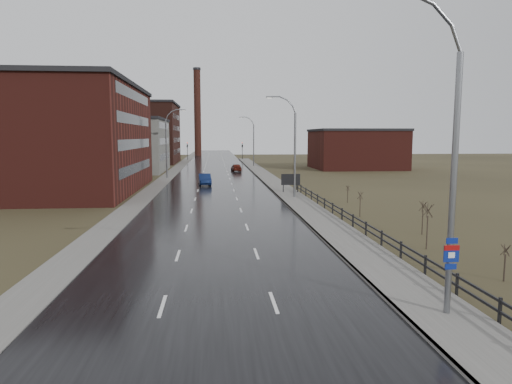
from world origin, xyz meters
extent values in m
plane|color=#2D2819|center=(0.00, 0.00, 0.00)|extent=(320.00, 320.00, 0.00)
cube|color=black|center=(0.00, 60.00, 0.03)|extent=(14.00, 300.00, 0.06)
cube|color=#595651|center=(8.60, 35.00, 0.09)|extent=(3.20, 180.00, 0.18)
cube|color=slate|center=(7.08, 35.00, 0.09)|extent=(0.16, 180.00, 0.18)
cube|color=#595651|center=(-8.20, 60.00, 0.06)|extent=(2.40, 260.00, 0.12)
cube|color=#471914|center=(-21.00, 45.00, 6.50)|extent=(22.00, 28.00, 13.00)
cube|color=black|center=(-21.00, 45.00, 13.25)|extent=(22.44, 28.56, 0.50)
cube|color=black|center=(-10.02, 45.00, 3.00)|extent=(0.06, 22.40, 1.20)
cube|color=black|center=(-10.02, 45.00, 6.00)|extent=(0.06, 22.40, 1.20)
cube|color=black|center=(-10.02, 45.00, 9.00)|extent=(0.06, 22.40, 1.20)
cube|color=black|center=(-10.02, 45.00, 12.00)|extent=(0.06, 22.40, 1.20)
cube|color=slate|center=(-18.00, 78.00, 5.00)|extent=(16.00, 20.00, 10.00)
cube|color=black|center=(-18.00, 78.00, 10.25)|extent=(16.32, 20.40, 0.50)
cube|color=black|center=(-10.02, 78.00, 3.00)|extent=(0.06, 16.00, 1.20)
cube|color=black|center=(-10.02, 78.00, 6.00)|extent=(0.06, 16.00, 1.20)
cube|color=black|center=(-10.02, 78.00, 9.00)|extent=(0.06, 16.00, 1.20)
cube|color=#331611|center=(-23.00, 108.00, 7.50)|extent=(26.00, 24.00, 15.00)
cube|color=black|center=(-23.00, 108.00, 15.25)|extent=(26.52, 24.48, 0.50)
cube|color=black|center=(-10.02, 108.00, 3.00)|extent=(0.06, 19.20, 1.20)
cube|color=black|center=(-10.02, 108.00, 6.00)|extent=(0.06, 19.20, 1.20)
cube|color=black|center=(-10.02, 108.00, 9.00)|extent=(0.06, 19.20, 1.20)
cube|color=black|center=(-10.02, 108.00, 12.00)|extent=(0.06, 19.20, 1.20)
cube|color=#471914|center=(30.30, 82.00, 4.00)|extent=(18.00, 16.00, 8.00)
cube|color=black|center=(30.30, 82.00, 8.25)|extent=(18.36, 16.32, 0.50)
cylinder|color=#331611|center=(-6.00, 150.00, 15.00)|extent=(2.40, 2.40, 30.00)
cylinder|color=black|center=(-6.00, 150.00, 30.30)|extent=(2.70, 2.70, 0.80)
cylinder|color=slate|center=(8.80, 2.00, 5.00)|extent=(0.24, 0.24, 10.00)
cylinder|color=slate|center=(8.61, 2.00, 10.46)|extent=(0.57, 0.14, 1.12)
cylinder|color=slate|center=(8.06, 2.00, 11.28)|extent=(0.91, 0.14, 0.91)
cube|color=navy|center=(8.80, 1.88, 3.05)|extent=(0.45, 0.04, 0.22)
cube|color=navy|center=(8.80, 1.88, 2.55)|extent=(0.60, 0.04, 0.65)
cube|color=maroon|center=(8.80, 1.87, 2.78)|extent=(0.60, 0.04, 0.20)
cube|color=navy|center=(8.80, 1.88, 2.05)|extent=(0.45, 0.04, 0.22)
cube|color=silver|center=(8.80, 1.86, 2.50)|extent=(0.26, 0.02, 0.22)
cylinder|color=slate|center=(8.80, 36.00, 4.75)|extent=(0.24, 0.24, 9.50)
cylinder|color=slate|center=(8.63, 36.00, 9.90)|extent=(0.51, 0.14, 0.98)
cylinder|color=slate|center=(8.16, 36.00, 10.62)|extent=(0.81, 0.14, 0.81)
cylinder|color=slate|center=(7.44, 36.00, 11.09)|extent=(0.98, 0.14, 0.51)
cylinder|color=slate|center=(6.60, 36.00, 11.26)|extent=(1.01, 0.14, 0.14)
cube|color=slate|center=(5.91, 36.00, 11.21)|extent=(0.70, 0.28, 0.18)
cube|color=silver|center=(5.91, 36.00, 11.11)|extent=(0.50, 0.20, 0.04)
cylinder|color=slate|center=(-8.00, 62.00, 4.75)|extent=(0.24, 0.24, 9.50)
cylinder|color=slate|center=(-7.83, 62.00, 9.90)|extent=(0.51, 0.14, 0.98)
cylinder|color=slate|center=(-7.36, 62.00, 10.62)|extent=(0.81, 0.14, 0.81)
cylinder|color=slate|center=(-6.64, 62.00, 11.09)|extent=(0.98, 0.14, 0.51)
cylinder|color=slate|center=(-5.80, 62.00, 11.26)|extent=(1.01, 0.14, 0.14)
cube|color=slate|center=(-5.11, 62.00, 11.21)|extent=(0.70, 0.28, 0.18)
cube|color=silver|center=(-5.11, 62.00, 11.11)|extent=(0.50, 0.20, 0.04)
cylinder|color=slate|center=(8.80, 90.00, 4.75)|extent=(0.24, 0.24, 9.50)
cylinder|color=slate|center=(8.63, 90.00, 9.90)|extent=(0.51, 0.14, 0.98)
cylinder|color=slate|center=(8.16, 90.00, 10.62)|extent=(0.81, 0.14, 0.81)
cylinder|color=slate|center=(7.44, 90.00, 11.09)|extent=(0.98, 0.14, 0.51)
cylinder|color=slate|center=(6.60, 90.00, 11.26)|extent=(1.01, 0.14, 0.14)
cube|color=slate|center=(5.91, 90.00, 11.21)|extent=(0.70, 0.28, 0.18)
cube|color=silver|center=(5.91, 90.00, 11.11)|extent=(0.50, 0.20, 0.04)
cube|color=black|center=(10.30, 1.00, 0.55)|extent=(0.10, 0.10, 1.10)
cube|color=black|center=(10.30, 4.00, 0.55)|extent=(0.10, 0.10, 1.10)
cube|color=black|center=(10.30, 7.00, 0.55)|extent=(0.10, 0.10, 1.10)
cube|color=black|center=(10.30, 10.00, 0.55)|extent=(0.10, 0.10, 1.10)
cube|color=black|center=(10.30, 13.00, 0.55)|extent=(0.10, 0.10, 1.10)
cube|color=black|center=(10.30, 16.00, 0.55)|extent=(0.10, 0.10, 1.10)
cube|color=black|center=(10.30, 19.00, 0.55)|extent=(0.10, 0.10, 1.10)
cube|color=black|center=(10.30, 22.00, 0.55)|extent=(0.10, 0.10, 1.10)
cube|color=black|center=(10.30, 25.00, 0.55)|extent=(0.10, 0.10, 1.10)
cube|color=black|center=(10.30, 28.00, 0.55)|extent=(0.10, 0.10, 1.10)
cube|color=black|center=(10.30, 31.00, 0.55)|extent=(0.10, 0.10, 1.10)
cube|color=black|center=(10.30, 34.00, 0.55)|extent=(0.10, 0.10, 1.10)
cube|color=black|center=(10.30, 37.00, 0.55)|extent=(0.10, 0.10, 1.10)
cube|color=black|center=(10.30, 40.00, 0.55)|extent=(0.10, 0.10, 1.10)
cube|color=black|center=(10.30, 43.00, 0.55)|extent=(0.10, 0.10, 1.10)
cube|color=black|center=(10.30, 18.50, 0.95)|extent=(0.08, 53.00, 0.10)
cube|color=black|center=(10.30, 18.50, 0.55)|extent=(0.08, 53.00, 0.10)
cylinder|color=#382D23|center=(13.77, 5.95, 0.67)|extent=(0.08, 0.08, 1.33)
cylinder|color=#382D23|center=(13.82, 5.95, 1.54)|extent=(0.04, 0.46, 0.53)
cylinder|color=#382D23|center=(13.79, 6.00, 1.54)|extent=(0.44, 0.18, 0.54)
cylinder|color=#382D23|center=(13.73, 5.98, 1.54)|extent=(0.27, 0.39, 0.55)
cylinder|color=#382D23|center=(13.73, 5.92, 1.54)|extent=(0.27, 0.39, 0.55)
cylinder|color=#382D23|center=(13.79, 5.90, 1.54)|extent=(0.44, 0.18, 0.54)
cylinder|color=#382D23|center=(12.94, 12.36, 1.06)|extent=(0.08, 0.08, 2.11)
cylinder|color=#382D23|center=(12.99, 12.36, 2.43)|extent=(0.04, 0.71, 0.83)
cylinder|color=#382D23|center=(12.96, 12.41, 2.43)|extent=(0.67, 0.26, 0.84)
cylinder|color=#382D23|center=(12.90, 12.39, 2.43)|extent=(0.40, 0.60, 0.85)
cylinder|color=#382D23|center=(12.90, 12.33, 2.43)|extent=(0.40, 0.60, 0.85)
cylinder|color=#382D23|center=(12.96, 12.31, 2.43)|extent=(0.67, 0.26, 0.84)
cylinder|color=#382D23|center=(14.58, 16.47, 0.88)|extent=(0.08, 0.08, 1.76)
cylinder|color=#382D23|center=(14.63, 16.47, 2.03)|extent=(0.04, 0.60, 0.70)
cylinder|color=#382D23|center=(14.60, 16.52, 2.03)|extent=(0.56, 0.22, 0.71)
cylinder|color=#382D23|center=(14.54, 16.50, 2.03)|extent=(0.34, 0.50, 0.71)
cylinder|color=#382D23|center=(14.54, 16.44, 2.03)|extent=(0.34, 0.50, 0.71)
cylinder|color=#382D23|center=(14.60, 16.42, 2.03)|extent=(0.56, 0.22, 0.71)
cylinder|color=#382D23|center=(12.45, 23.93, 0.81)|extent=(0.08, 0.08, 1.62)
cylinder|color=#382D23|center=(12.50, 23.93, 1.87)|extent=(0.04, 0.55, 0.64)
cylinder|color=#382D23|center=(12.46, 23.98, 1.87)|extent=(0.52, 0.21, 0.65)
cylinder|color=#382D23|center=(12.41, 23.96, 1.87)|extent=(0.31, 0.47, 0.66)
cylinder|color=#382D23|center=(12.41, 23.90, 1.87)|extent=(0.31, 0.47, 0.66)
cylinder|color=#382D23|center=(12.46, 23.88, 1.87)|extent=(0.52, 0.21, 0.65)
cylinder|color=#382D23|center=(13.78, 32.15, 0.68)|extent=(0.08, 0.08, 1.35)
cylinder|color=#382D23|center=(13.83, 32.15, 1.56)|extent=(0.04, 0.46, 0.54)
cylinder|color=#382D23|center=(13.80, 32.20, 1.56)|extent=(0.44, 0.18, 0.55)
cylinder|color=#382D23|center=(13.74, 32.18, 1.56)|extent=(0.27, 0.39, 0.56)
cylinder|color=#382D23|center=(13.74, 32.12, 1.56)|extent=(0.27, 0.39, 0.56)
cylinder|color=#382D23|center=(13.80, 32.11, 1.56)|extent=(0.44, 0.18, 0.55)
cube|color=black|center=(8.21, 40.52, 0.90)|extent=(0.10, 0.10, 1.80)
cube|color=black|center=(9.99, 40.52, 0.90)|extent=(0.10, 0.10, 1.80)
cube|color=silver|center=(9.10, 40.47, 1.73)|extent=(2.24, 0.08, 1.25)
cube|color=black|center=(9.10, 40.42, 1.73)|extent=(2.34, 0.04, 1.35)
cylinder|color=black|center=(-8.00, 120.00, 2.60)|extent=(0.16, 0.16, 5.20)
imported|color=black|center=(-8.00, 120.00, 4.75)|extent=(0.58, 2.73, 1.10)
sphere|color=#FF190C|center=(-8.00, 119.85, 5.05)|extent=(0.18, 0.18, 0.18)
cylinder|color=black|center=(8.00, 120.00, 2.60)|extent=(0.16, 0.16, 5.20)
imported|color=black|center=(8.00, 120.00, 4.75)|extent=(0.58, 2.73, 1.10)
sphere|color=#FF190C|center=(8.00, 119.85, 5.05)|extent=(0.18, 0.18, 0.18)
imported|color=#0E1B46|center=(-1.56, 51.08, 0.79)|extent=(2.06, 4.92, 1.58)
imported|color=#4E150D|center=(4.12, 75.73, 0.77)|extent=(2.12, 4.61, 1.53)
camera|label=1|loc=(-0.09, -14.23, 6.98)|focal=32.00mm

